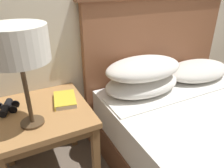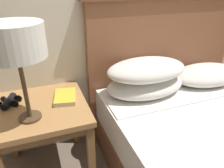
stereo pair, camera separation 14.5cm
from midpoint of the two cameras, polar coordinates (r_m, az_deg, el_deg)
The scene contains 4 objects.
nightstand at distance 1.49m, azimuth -20.45°, elevation -9.03°, with size 0.58×0.58×0.58m.
table_lamp at distance 1.17m, azimuth -26.89°, elevation 8.90°, with size 0.30×0.30×0.55m.
book_on_nightstand at distance 1.49m, azimuth -15.07°, elevation -4.06°, with size 0.18×0.23×0.03m.
binoculars_pair at distance 1.53m, azimuth -28.37°, elevation -5.49°, with size 0.15×0.16×0.05m.
Camera 1 is at (-0.65, -0.59, 1.33)m, focal length 35.00 mm.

